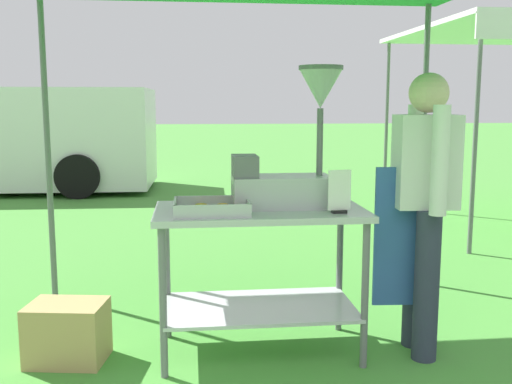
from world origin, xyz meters
name	(u,v)px	position (x,y,z in m)	size (l,w,h in m)	color
ground_plane	(232,211)	(0.00, 6.00, 0.00)	(70.00, 70.00, 0.00)	#478E38
donut_cart	(260,247)	(-0.17, 1.37, 0.63)	(1.18, 0.65, 0.85)	#B7B7BC
donut_tray	(212,209)	(-0.44, 1.25, 0.87)	(0.41, 0.32, 0.07)	#B7B7BC
donut_fryer	(290,158)	(0.01, 1.41, 1.13)	(0.63, 0.28, 0.80)	#B7B7BC
menu_sign	(339,195)	(0.24, 1.19, 0.95)	(0.13, 0.05, 0.24)	black
vendor	(423,200)	(0.75, 1.26, 0.90)	(0.46, 0.54, 1.61)	#2D3347
supply_crate	(67,332)	(-1.26, 1.36, 0.17)	(0.46, 0.37, 0.34)	tan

